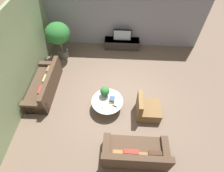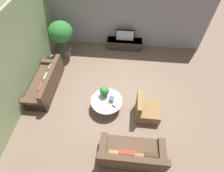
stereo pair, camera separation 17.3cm
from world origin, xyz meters
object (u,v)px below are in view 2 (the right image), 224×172
television (125,35)px  potted_palm_tall (61,34)px  couch_near_entry (132,154)px  armchair_wicker (146,110)px  coffee_table (107,103)px  media_console (124,44)px  potted_plant_tabletop (104,91)px  couch_by_wall (46,83)px

television → potted_palm_tall: size_ratio=0.50×
couch_near_entry → armchair_wicker: 1.58m
television → coffee_table: 3.49m
potted_palm_tall → media_console: bearing=16.7°
potted_palm_tall → coffee_table: bearing=-50.2°
media_console → potted_plant_tabletop: size_ratio=4.10×
media_console → couch_by_wall: size_ratio=0.75×
media_console → potted_palm_tall: bearing=-163.3°
coffee_table → potted_palm_tall: 3.55m
armchair_wicker → coffee_table: bearing=82.7°
couch_near_entry → couch_by_wall: bearing=-35.0°
television → armchair_wicker: size_ratio=0.97×
coffee_table → potted_palm_tall: bearing=129.8°
potted_plant_tabletop → couch_by_wall: bearing=169.8°
coffee_table → couch_near_entry: couch_near_entry is taller
television → potted_palm_tall: potted_palm_tall is taller
media_console → potted_palm_tall: size_ratio=0.98×
media_console → coffee_table: media_console is taller
television → coffee_table: size_ratio=0.76×
potted_palm_tall → potted_plant_tabletop: (2.12, -2.42, -0.50)m
television → armchair_wicker: bearing=-75.6°
couch_by_wall → television: bearing=134.4°
couch_by_wall → armchair_wicker: 3.87m
potted_palm_tall → potted_plant_tabletop: bearing=-48.8°
coffee_table → couch_near_entry: (0.92, -1.69, 0.00)m
couch_near_entry → armchair_wicker: bearing=-106.2°
couch_near_entry → potted_palm_tall: (-3.13, 4.34, 0.84)m
coffee_table → couch_near_entry: bearing=-61.4°
media_console → couch_by_wall: 3.99m
armchair_wicker → potted_palm_tall: (-3.57, 2.82, 0.86)m
media_console → armchair_wicker: size_ratio=1.89×
couch_by_wall → armchair_wicker: (3.78, -0.82, -0.01)m
television → coffee_table: (-0.43, -3.44, -0.42)m
coffee_table → armchair_wicker: size_ratio=1.27×
armchair_wicker → potted_plant_tabletop: (-1.46, 0.41, 0.37)m
couch_by_wall → potted_plant_tabletop: 2.38m
couch_near_entry → armchair_wicker: size_ratio=2.17×
couch_by_wall → potted_palm_tall: potted_palm_tall is taller
couch_by_wall → couch_near_entry: bearing=55.0°
coffee_table → television: bearing=82.8°
potted_palm_tall → potted_plant_tabletop: potted_palm_tall is taller
coffee_table → potted_palm_tall: size_ratio=0.66×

